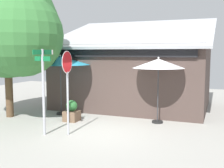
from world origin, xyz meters
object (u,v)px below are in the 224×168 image
at_px(patio_umbrella_ivory_center, 158,64).
at_px(sidewalk_planter, 72,112).
at_px(street_sign_post, 43,83).
at_px(stop_sign, 67,77).
at_px(patio_umbrella_teal_left, 60,61).
at_px(shade_tree, 11,29).

height_order(patio_umbrella_ivory_center, sidewalk_planter, patio_umbrella_ivory_center).
relative_size(street_sign_post, sidewalk_planter, 3.36).
bearing_deg(stop_sign, patio_umbrella_teal_left, 125.89).
distance_m(stop_sign, sidewalk_planter, 2.52).
bearing_deg(stop_sign, street_sign_post, -157.28).
distance_m(stop_sign, patio_umbrella_ivory_center, 3.75).
bearing_deg(street_sign_post, sidewalk_planter, 92.52).
relative_size(street_sign_post, shade_tree, 0.48).
bearing_deg(street_sign_post, patio_umbrella_ivory_center, 42.85).
xyz_separation_m(stop_sign, sidewalk_planter, (-0.85, 1.74, -1.62)).
height_order(patio_umbrella_teal_left, shade_tree, shade_tree).
xyz_separation_m(patio_umbrella_teal_left, sidewalk_planter, (1.08, -0.92, -2.07)).
relative_size(stop_sign, patio_umbrella_ivory_center, 1.09).
bearing_deg(street_sign_post, stop_sign, 22.72).
bearing_deg(sidewalk_planter, stop_sign, -64.01).
distance_m(street_sign_post, stop_sign, 0.85).
bearing_deg(stop_sign, sidewalk_planter, 115.99).
bearing_deg(patio_umbrella_teal_left, shade_tree, -137.63).
bearing_deg(shade_tree, patio_umbrella_ivory_center, 13.80).
xyz_separation_m(patio_umbrella_teal_left, shade_tree, (-1.52, -1.39, 1.37)).
xyz_separation_m(street_sign_post, patio_umbrella_ivory_center, (3.29, 3.06, 0.59)).
height_order(street_sign_post, patio_umbrella_teal_left, street_sign_post).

